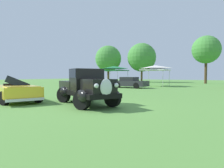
# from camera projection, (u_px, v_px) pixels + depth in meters

# --- Properties ---
(ground_plane) EXTENTS (120.00, 120.00, 0.00)m
(ground_plane) POSITION_uv_depth(u_px,v_px,m) (93.00, 106.00, 9.15)
(ground_plane) COLOR #568C3D
(feature_pickup_truck) EXTENTS (4.41, 3.32, 1.70)m
(feature_pickup_truck) POSITION_uv_depth(u_px,v_px,m) (86.00, 86.00, 9.48)
(feature_pickup_truck) COLOR black
(feature_pickup_truck) RESTS_ON ground_plane
(neighbor_convertible) EXTENTS (4.46, 3.22, 1.40)m
(neighbor_convertible) POSITION_uv_depth(u_px,v_px,m) (17.00, 91.00, 10.61)
(neighbor_convertible) COLOR yellow
(neighbor_convertible) RESTS_ON ground_plane
(show_car_cream) EXTENTS (4.06, 2.04, 1.22)m
(show_car_cream) POSITION_uv_depth(u_px,v_px,m) (91.00, 82.00, 25.30)
(show_car_cream) COLOR beige
(show_car_cream) RESTS_ON ground_plane
(show_car_charcoal) EXTENTS (4.01, 1.96, 1.22)m
(show_car_charcoal) POSITION_uv_depth(u_px,v_px,m) (130.00, 83.00, 22.36)
(show_car_charcoal) COLOR #28282D
(show_car_charcoal) RESTS_ON ground_plane
(canopy_tent_left_field) EXTENTS (3.32, 3.32, 2.71)m
(canopy_tent_left_field) POSITION_uv_depth(u_px,v_px,m) (113.00, 68.00, 27.71)
(canopy_tent_left_field) COLOR #B7B7BC
(canopy_tent_left_field) RESTS_ON ground_plane
(canopy_tent_center_field) EXTENTS (3.18, 3.18, 2.71)m
(canopy_tent_center_field) POSITION_uv_depth(u_px,v_px,m) (155.00, 67.00, 25.64)
(canopy_tent_center_field) COLOR #B7B7BC
(canopy_tent_center_field) RESTS_ON ground_plane
(treeline_far_left) EXTENTS (5.62, 5.62, 7.87)m
(treeline_far_left) POSITION_uv_depth(u_px,v_px,m) (108.00, 59.00, 43.10)
(treeline_far_left) COLOR #47331E
(treeline_far_left) RESTS_ON ground_plane
(treeline_mid_left) EXTENTS (5.94, 5.94, 8.15)m
(treeline_mid_left) POSITION_uv_depth(u_px,v_px,m) (142.00, 57.00, 41.43)
(treeline_mid_left) COLOR brown
(treeline_mid_left) RESTS_ON ground_plane
(treeline_center) EXTENTS (4.77, 4.77, 8.23)m
(treeline_center) POSITION_uv_depth(u_px,v_px,m) (206.00, 50.00, 34.14)
(treeline_center) COLOR #47331E
(treeline_center) RESTS_ON ground_plane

